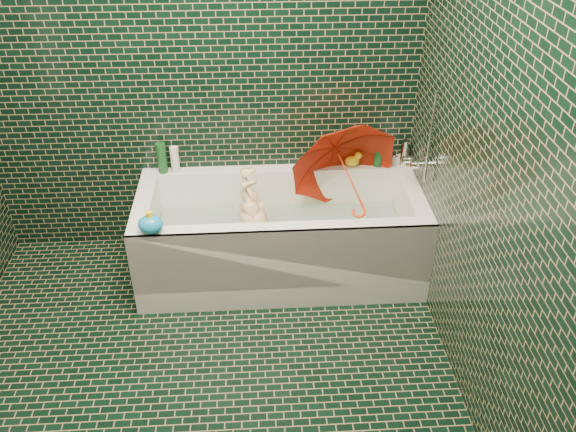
{
  "coord_description": "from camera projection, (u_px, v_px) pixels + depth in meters",
  "views": [
    {
      "loc": [
        0.31,
        -2.02,
        2.44
      ],
      "look_at": [
        0.48,
        0.82,
        0.53
      ],
      "focal_mm": 38.0,
      "sensor_mm": 36.0,
      "label": 1
    }
  ],
  "objects": [
    {
      "name": "umbrella",
      "position": [
        350.0,
        178.0,
        3.63
      ],
      "size": [
        0.84,
        0.92,
        0.87
      ],
      "primitive_type": "imported",
      "rotation": [
        0.36,
        -0.19,
        0.19
      ],
      "color": "red",
      "rests_on": "bathtub"
    },
    {
      "name": "floor",
      "position": [
        201.0,
        401.0,
        3.02
      ],
      "size": [
        2.8,
        2.8,
        0.0
      ],
      "primitive_type": "plane",
      "color": "black",
      "rests_on": "ground"
    },
    {
      "name": "soap_bottle_c",
      "position": [
        381.0,
        165.0,
        3.89
      ],
      "size": [
        0.14,
        0.14,
        0.16
      ],
      "primitive_type": "imported",
      "rotation": [
        0.0,
        0.0,
        0.12
      ],
      "color": "#14481E",
      "rests_on": "bathtub"
    },
    {
      "name": "rubber_duck",
      "position": [
        353.0,
        160.0,
        3.85
      ],
      "size": [
        0.12,
        0.09,
        0.1
      ],
      "rotation": [
        0.0,
        0.0,
        -0.18
      ],
      "color": "yellow",
      "rests_on": "bathtub"
    },
    {
      "name": "soap_bottle_b",
      "position": [
        402.0,
        163.0,
        3.91
      ],
      "size": [
        0.1,
        0.11,
        0.2
      ],
      "primitive_type": "imported",
      "rotation": [
        0.0,
        0.0,
        -0.19
      ],
      "color": "#551E73",
      "rests_on": "bathtub"
    },
    {
      "name": "bottle_right_pump",
      "position": [
        405.0,
        154.0,
        3.82
      ],
      "size": [
        0.06,
        0.06,
        0.18
      ],
      "primitive_type": "cylinder",
      "rotation": [
        0.0,
        0.0,
        0.11
      ],
      "color": "silver",
      "rests_on": "bathtub"
    },
    {
      "name": "wall_back",
      "position": [
        197.0,
        59.0,
        3.48
      ],
      "size": [
        2.8,
        0.0,
        2.8
      ],
      "primitive_type": "plane",
      "rotation": [
        1.57,
        0.0,
        0.0
      ],
      "color": "black",
      "rests_on": "floor"
    },
    {
      "name": "bath_mat",
      "position": [
        280.0,
        249.0,
        3.8
      ],
      "size": [
        1.35,
        0.47,
        0.01
      ],
      "primitive_type": "cube",
      "color": "#54CA28",
      "rests_on": "bathtub"
    },
    {
      "name": "child",
      "position": [
        260.0,
        232.0,
        3.68
      ],
      "size": [
        0.83,
        0.34,
        0.32
      ],
      "primitive_type": "imported",
      "rotation": [
        -1.4,
        0.0,
        -1.63
      ],
      "color": "beige",
      "rests_on": "bathtub"
    },
    {
      "name": "bathtub",
      "position": [
        281.0,
        243.0,
        3.76
      ],
      "size": [
        1.7,
        0.75,
        0.55
      ],
      "color": "white",
      "rests_on": "floor"
    },
    {
      "name": "bottle_right_tall",
      "position": [
        379.0,
        150.0,
        3.82
      ],
      "size": [
        0.06,
        0.06,
        0.23
      ],
      "primitive_type": "cylinder",
      "rotation": [
        0.0,
        0.0,
        -0.0
      ],
      "color": "#14481E",
      "rests_on": "bathtub"
    },
    {
      "name": "soap_bottle_a",
      "position": [
        402.0,
        164.0,
        3.89
      ],
      "size": [
        0.12,
        0.12,
        0.27
      ],
      "primitive_type": "imported",
      "rotation": [
        0.0,
        0.0,
        0.22
      ],
      "color": "white",
      "rests_on": "bathtub"
    },
    {
      "name": "bottle_left_tall",
      "position": [
        162.0,
        158.0,
        3.76
      ],
      "size": [
        0.07,
        0.07,
        0.2
      ],
      "primitive_type": "cylinder",
      "rotation": [
        0.0,
        0.0,
        -0.1
      ],
      "color": "#14481E",
      "rests_on": "bathtub"
    },
    {
      "name": "faucet",
      "position": [
        421.0,
        158.0,
        3.49
      ],
      "size": [
        0.18,
        0.19,
        0.55
      ],
      "color": "silver",
      "rests_on": "wall_right"
    },
    {
      "name": "bath_toy",
      "position": [
        151.0,
        224.0,
        3.23
      ],
      "size": [
        0.16,
        0.14,
        0.13
      ],
      "rotation": [
        0.0,
        0.0,
        -0.3
      ],
      "color": "#1788D1",
      "rests_on": "bathtub"
    },
    {
      "name": "water",
      "position": [
        280.0,
        230.0,
        3.72
      ],
      "size": [
        1.48,
        0.53,
        0.0
      ],
      "primitive_type": "cube",
      "color": "silver",
      "rests_on": "bathtub"
    },
    {
      "name": "wall_right",
      "position": [
        508.0,
        174.0,
        2.39
      ],
      "size": [
        0.0,
        2.8,
        2.8
      ],
      "primitive_type": "plane",
      "rotation": [
        1.57,
        0.0,
        -1.57
      ],
      "color": "black",
      "rests_on": "floor"
    },
    {
      "name": "bottle_left_short",
      "position": [
        175.0,
        160.0,
        3.77
      ],
      "size": [
        0.07,
        0.07,
        0.17
      ],
      "primitive_type": "cylinder",
      "rotation": [
        0.0,
        0.0,
        -0.32
      ],
      "color": "white",
      "rests_on": "bathtub"
    }
  ]
}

